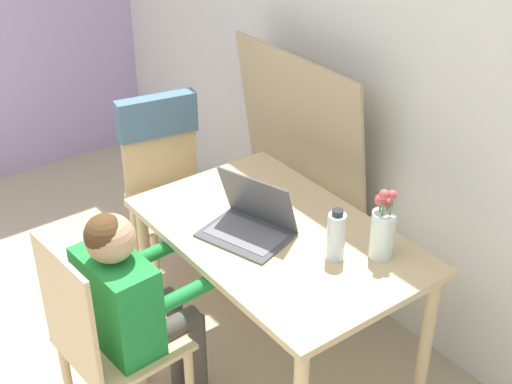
{
  "coord_description": "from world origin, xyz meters",
  "views": [
    {
      "loc": [
        2.0,
        0.1,
        2.26
      ],
      "look_at": [
        0.15,
        1.47,
        0.9
      ],
      "focal_mm": 50.0,
      "sensor_mm": 36.0,
      "label": 1
    }
  ],
  "objects": [
    {
      "name": "wall_back",
      "position": [
        0.0,
        2.23,
        1.25
      ],
      "size": [
        6.4,
        0.05,
        2.5
      ],
      "color": "silver",
      "rests_on": "ground_plane"
    },
    {
      "name": "dining_table",
      "position": [
        0.21,
        1.54,
        0.63
      ],
      "size": [
        1.16,
        0.73,
        0.72
      ],
      "color": "#D6B784",
      "rests_on": "ground_plane"
    },
    {
      "name": "chair_occupied",
      "position": [
        0.11,
        0.82,
        0.47
      ],
      "size": [
        0.43,
        0.43,
        0.92
      ],
      "rotation": [
        0.0,
        0.0,
        3.21
      ],
      "color": "#D6B784",
      "rests_on": "ground_plane"
    },
    {
      "name": "chair_spare",
      "position": [
        -0.73,
        1.58,
        0.62
      ],
      "size": [
        0.5,
        0.47,
        0.93
      ],
      "rotation": [
        0.0,
        0.0,
        1.38
      ],
      "color": "#D6B784",
      "rests_on": "ground_plane"
    },
    {
      "name": "person_seated",
      "position": [
        0.11,
        0.94,
        0.63
      ],
      "size": [
        0.37,
        0.44,
        1.0
      ],
      "rotation": [
        0.0,
        0.0,
        3.21
      ],
      "color": "#1E8438",
      "rests_on": "ground_plane"
    },
    {
      "name": "laptop",
      "position": [
        0.14,
        1.45,
        0.78
      ],
      "size": [
        0.38,
        0.33,
        0.24
      ],
      "rotation": [
        0.0,
        0.0,
        0.31
      ],
      "color": "#4C4C51",
      "rests_on": "dining_table"
    },
    {
      "name": "flower_vase",
      "position": [
        0.55,
        1.75,
        0.84
      ],
      "size": [
        0.09,
        0.09,
        0.29
      ],
      "color": "silver",
      "rests_on": "dining_table"
    },
    {
      "name": "water_bottle",
      "position": [
        0.46,
        1.6,
        0.82
      ],
      "size": [
        0.07,
        0.07,
        0.21
      ],
      "color": "silver",
      "rests_on": "dining_table"
    },
    {
      "name": "cardboard_panel",
      "position": [
        -0.28,
        2.08,
        0.6
      ],
      "size": [
        0.85,
        0.18,
        1.21
      ],
      "color": "tan",
      "rests_on": "ground_plane"
    }
  ]
}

